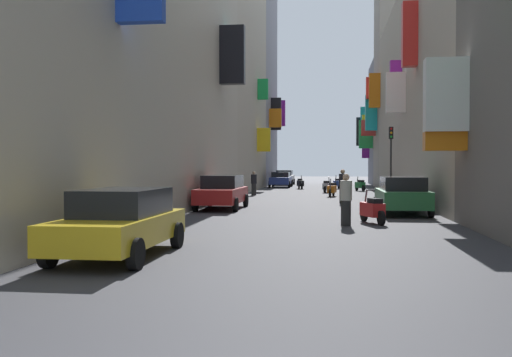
# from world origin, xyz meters

# --- Properties ---
(ground_plane) EXTENTS (140.00, 140.00, 0.00)m
(ground_plane) POSITION_xyz_m (0.00, 30.00, 0.00)
(ground_plane) COLOR #38383D
(building_left_mid_a) EXTENTS (7.06, 16.23, 18.90)m
(building_left_mid_a) POSITION_xyz_m (-8.00, 40.66, 9.45)
(building_left_mid_a) COLOR #BCB29E
(building_left_mid_a) RESTS_ON ground
(building_left_mid_b) EXTENTS (7.19, 11.22, 20.74)m
(building_left_mid_b) POSITION_xyz_m (-7.99, 54.39, 10.36)
(building_left_mid_b) COLOR gray
(building_left_mid_b) RESTS_ON ground
(building_right_mid_a) EXTENTS (7.07, 29.18, 12.64)m
(building_right_mid_a) POSITION_xyz_m (7.99, 31.95, 6.32)
(building_right_mid_a) COLOR #B2A899
(building_right_mid_a) RESTS_ON ground
(building_right_mid_b) EXTENTS (7.30, 6.25, 18.94)m
(building_right_mid_b) POSITION_xyz_m (7.98, 49.66, 9.45)
(building_right_mid_b) COLOR #9E9384
(building_right_mid_b) RESTS_ON ground
(building_right_mid_c) EXTENTS (7.36, 7.21, 12.40)m
(building_right_mid_c) POSITION_xyz_m (7.96, 56.39, 6.19)
(building_right_mid_c) COLOR gray
(building_right_mid_c) RESTS_ON ground
(parked_car_red) EXTENTS (1.89, 4.39, 1.50)m
(parked_car_red) POSITION_xyz_m (-3.97, 22.06, 0.78)
(parked_car_red) COLOR #B21E1E
(parked_car_red) RESTS_ON ground
(parked_car_blue) EXTENTS (1.90, 4.45, 1.37)m
(parked_car_blue) POSITION_xyz_m (-3.53, 47.67, 0.73)
(parked_car_blue) COLOR navy
(parked_car_blue) RESTS_ON ground
(parked_car_yellow) EXTENTS (1.88, 4.27, 1.42)m
(parked_car_yellow) POSITION_xyz_m (-3.61, 8.87, 0.75)
(parked_car_yellow) COLOR gold
(parked_car_yellow) RESTS_ON ground
(parked_car_green) EXTENTS (1.95, 4.36, 1.48)m
(parked_car_green) POSITION_xyz_m (3.62, 20.32, 0.78)
(parked_car_green) COLOR #236638
(parked_car_green) RESTS_ON ground
(parked_car_silver) EXTENTS (1.93, 4.41, 1.48)m
(parked_car_silver) POSITION_xyz_m (-3.70, 53.91, 0.78)
(parked_car_silver) COLOR #B7B7BC
(parked_car_silver) RESTS_ON ground
(scooter_green) EXTENTS (0.76, 1.80, 1.13)m
(scooter_green) POSITION_xyz_m (3.10, 40.81, 0.46)
(scooter_green) COLOR #287F3D
(scooter_green) RESTS_ON ground
(scooter_orange) EXTENTS (0.61, 1.91, 1.13)m
(scooter_orange) POSITION_xyz_m (0.93, 32.91, 0.46)
(scooter_orange) COLOR orange
(scooter_orange) RESTS_ON ground
(scooter_silver) EXTENTS (0.70, 1.83, 1.13)m
(scooter_silver) POSITION_xyz_m (0.62, 38.05, 0.46)
(scooter_silver) COLOR #ADADB2
(scooter_silver) RESTS_ON ground
(scooter_blue) EXTENTS (0.66, 1.96, 1.13)m
(scooter_blue) POSITION_xyz_m (1.42, 44.81, 0.46)
(scooter_blue) COLOR #2D4CAD
(scooter_blue) RESTS_ON ground
(scooter_red) EXTENTS (0.78, 1.82, 1.13)m
(scooter_red) POSITION_xyz_m (2.18, 16.46, 0.46)
(scooter_red) COLOR red
(scooter_red) RESTS_ON ground
(scooter_black) EXTENTS (0.67, 1.84, 1.13)m
(scooter_black) POSITION_xyz_m (-1.62, 44.28, 0.46)
(scooter_black) COLOR black
(scooter_black) RESTS_ON ground
(pedestrian_crossing) EXTENTS (0.39, 0.39, 1.67)m
(pedestrian_crossing) POSITION_xyz_m (1.29, 15.66, 0.83)
(pedestrian_crossing) COLOR #262626
(pedestrian_crossing) RESTS_ON ground
(pedestrian_near_left) EXTENTS (0.41, 0.41, 1.56)m
(pedestrian_near_left) POSITION_xyz_m (-4.12, 33.78, 0.77)
(pedestrian_near_left) COLOR #2D2D2D
(pedestrian_near_left) RESTS_ON ground
(pedestrian_near_right) EXTENTS (0.51, 0.51, 1.74)m
(pedestrian_near_right) POSITION_xyz_m (1.44, 26.44, 0.87)
(pedestrian_near_right) COLOR black
(pedestrian_near_right) RESTS_ON ground
(traffic_light_near_corner) EXTENTS (0.26, 0.34, 4.34)m
(traffic_light_near_corner) POSITION_xyz_m (4.57, 33.19, 2.95)
(traffic_light_near_corner) COLOR #2D2D2D
(traffic_light_near_corner) RESTS_ON ground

